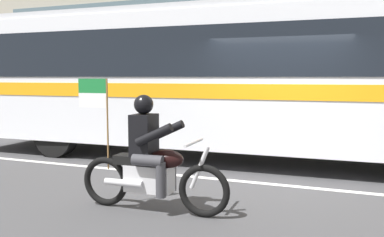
{
  "coord_description": "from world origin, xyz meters",
  "views": [
    {
      "loc": [
        1.35,
        -7.47,
        1.8
      ],
      "look_at": [
        -1.38,
        -0.68,
        1.07
      ],
      "focal_mm": 39.09,
      "sensor_mm": 36.0,
      "label": 1
    }
  ],
  "objects": [
    {
      "name": "sidewalk_curb",
      "position": [
        0.0,
        5.1,
        0.07
      ],
      "size": [
        28.0,
        3.8,
        0.15
      ],
      "primitive_type": "cube",
      "color": "gray",
      "rests_on": "ground_plane"
    },
    {
      "name": "motorcycle_with_rider",
      "position": [
        -1.21,
        -2.59,
        0.67
      ],
      "size": [
        2.2,
        0.64,
        1.78
      ],
      "color": "black",
      "rests_on": "ground_plane"
    },
    {
      "name": "ground_plane",
      "position": [
        0.0,
        0.0,
        0.0
      ],
      "size": [
        60.0,
        60.0,
        0.0
      ],
      "primitive_type": "plane",
      "color": "#3D3D3F"
    },
    {
      "name": "transit_bus",
      "position": [
        -0.99,
        1.19,
        1.88
      ],
      "size": [
        12.9,
        2.92,
        3.22
      ],
      "color": "silver",
      "rests_on": "ground_plane"
    },
    {
      "name": "lane_center_stripe",
      "position": [
        0.0,
        -0.6,
        0.0
      ],
      "size": [
        26.6,
        0.14,
        0.01
      ],
      "primitive_type": "cube",
      "color": "silver",
      "rests_on": "ground_plane"
    }
  ]
}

